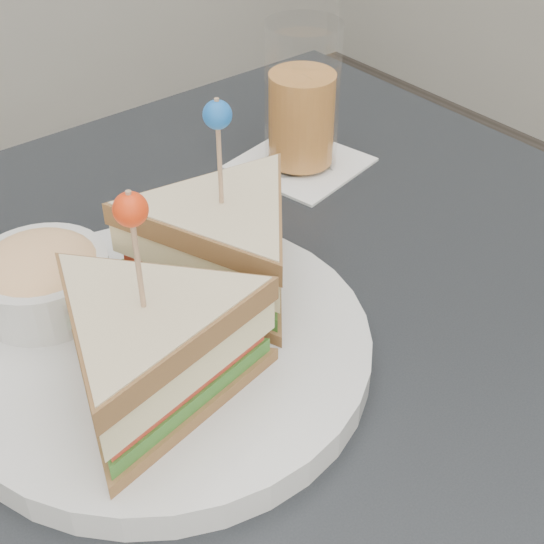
{
  "coord_description": "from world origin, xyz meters",
  "views": [
    {
      "loc": [
        -0.26,
        -0.32,
        1.13
      ],
      "look_at": [
        0.01,
        0.01,
        0.8
      ],
      "focal_mm": 50.0,
      "sensor_mm": 36.0,
      "label": 1
    }
  ],
  "objects": [
    {
      "name": "table",
      "position": [
        0.0,
        0.0,
        0.67
      ],
      "size": [
        0.8,
        0.8,
        0.75
      ],
      "color": "black",
      "rests_on": "ground"
    },
    {
      "name": "plate_meal",
      "position": [
        -0.07,
        0.03,
        0.8
      ],
      "size": [
        0.37,
        0.37,
        0.17
      ],
      "rotation": [
        0.0,
        0.0,
        -0.33
      ],
      "color": "silver",
      "rests_on": "table"
    },
    {
      "name": "drink_set",
      "position": [
        0.18,
        0.18,
        0.81
      ],
      "size": [
        0.13,
        0.13,
        0.15
      ],
      "rotation": [
        0.0,
        0.0,
        0.21
      ],
      "color": "white",
      "rests_on": "table"
    }
  ]
}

